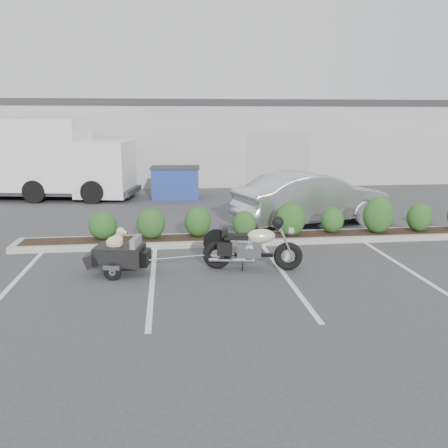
{
  "coord_description": "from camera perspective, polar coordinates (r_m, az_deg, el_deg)",
  "views": [
    {
      "loc": [
        -1.15,
        -9.66,
        3.16
      ],
      "look_at": [
        0.13,
        1.03,
        0.75
      ],
      "focal_mm": 38.0,
      "sensor_mm": 36.0,
      "label": 1
    }
  ],
  "objects": [
    {
      "name": "planter_kerb",
      "position": [
        12.44,
        3.33,
        -1.77
      ],
      "size": [
        12.0,
        1.0,
        0.15
      ],
      "primitive_type": "cube",
      "color": "#9E9E93",
      "rests_on": "ground"
    },
    {
      "name": "pet_trailer",
      "position": [
        9.99,
        -12.53,
        -3.56
      ],
      "size": [
        1.72,
        0.98,
        1.01
      ],
      "rotation": [
        0.0,
        0.0,
        -0.19
      ],
      "color": "black",
      "rests_on": "ground"
    },
    {
      "name": "delivery_truck",
      "position": [
        20.18,
        -20.38,
        7.12
      ],
      "size": [
        7.1,
        3.39,
        3.12
      ],
      "rotation": [
        0.0,
        0.0,
        -0.18
      ],
      "color": "silver",
      "rests_on": "ground"
    },
    {
      "name": "building",
      "position": [
        26.71,
        -4.42,
        10.09
      ],
      "size": [
        26.0,
        10.0,
        4.0
      ],
      "primitive_type": "cube",
      "color": "#9EA099",
      "rests_on": "ground"
    },
    {
      "name": "dumpster",
      "position": [
        19.18,
        -5.85,
        5.02
      ],
      "size": [
        2.01,
        1.44,
        1.27
      ],
      "rotation": [
        0.0,
        0.0,
        -0.06
      ],
      "color": "navy",
      "rests_on": "ground"
    },
    {
      "name": "ground",
      "position": [
        10.23,
        -0.05,
        -5.39
      ],
      "size": [
        90.0,
        90.0,
        0.0
      ],
      "primitive_type": "plane",
      "color": "#38383A",
      "rests_on": "ground"
    },
    {
      "name": "motorcycle",
      "position": [
        10.05,
        3.41,
        -2.82
      ],
      "size": [
        2.12,
        0.88,
        1.22
      ],
      "rotation": [
        0.0,
        0.0,
        -0.19
      ],
      "color": "black",
      "rests_on": "ground"
    },
    {
      "name": "sedan",
      "position": [
        14.61,
        10.53,
        3.06
      ],
      "size": [
        5.07,
        3.1,
        1.58
      ],
      "primitive_type": "imported",
      "rotation": [
        0.0,
        0.0,
        1.89
      ],
      "color": "silver",
      "rests_on": "ground"
    }
  ]
}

